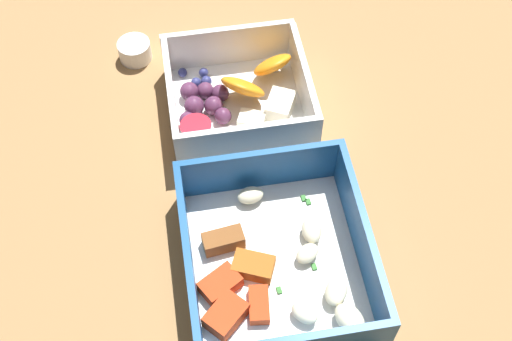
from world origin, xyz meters
TOP-DOWN VIEW (x-y plane):
  - table_surface at (0.00, 0.00)cm, footprint 80.00×80.00cm
  - pasta_container at (-10.16, 2.16)cm, footprint 18.81×16.84cm
  - fruit_bowl at (7.93, 0.74)cm, footprint 14.64×14.93cm
  - paper_cup_liner at (17.92, 9.39)cm, footprint 3.45×3.45cm

SIDE VIEW (x-z plane):
  - table_surface at x=0.00cm, z-range 0.00..2.00cm
  - paper_cup_liner at x=17.92cm, z-range 2.00..4.12cm
  - pasta_container at x=-10.16cm, z-range 0.95..6.47cm
  - fruit_bowl at x=7.93cm, z-range 1.24..6.51cm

